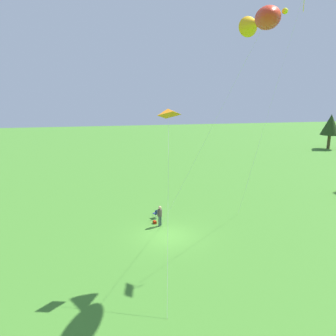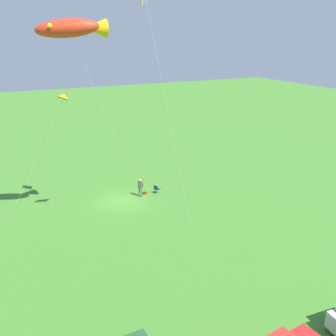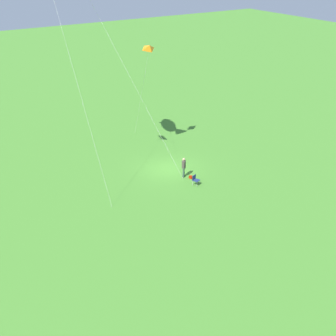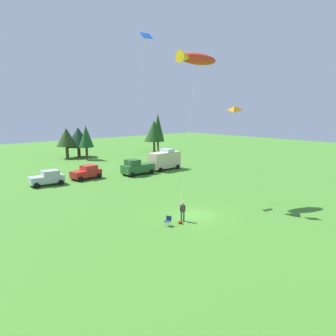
# 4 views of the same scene
# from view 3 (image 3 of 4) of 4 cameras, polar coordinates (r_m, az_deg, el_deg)

# --- Properties ---
(ground_plane) EXTENTS (160.00, 160.00, 0.00)m
(ground_plane) POSITION_cam_3_polar(r_m,az_deg,el_deg) (40.89, 0.01, -0.11)
(ground_plane) COLOR #427F2A
(person_kite_flyer) EXTENTS (0.50, 0.49, 1.74)m
(person_kite_flyer) POSITION_cam_3_polar(r_m,az_deg,el_deg) (39.11, 1.93, 0.26)
(person_kite_flyer) COLOR #3B5447
(person_kite_flyer) RESTS_ON ground
(folding_chair) EXTENTS (0.63, 0.63, 0.82)m
(folding_chair) POSITION_cam_3_polar(r_m,az_deg,el_deg) (38.13, 3.35, -1.37)
(folding_chair) COLOR navy
(folding_chair) RESTS_ON ground
(backpack_on_grass) EXTENTS (0.38, 0.32, 0.22)m
(backpack_on_grass) POSITION_cam_3_polar(r_m,az_deg,el_deg) (39.27, 2.82, -1.12)
(backpack_on_grass) COLOR #A21D05
(backpack_on_grass) RESTS_ON ground
(kite_delta_orange) EXTENTS (5.62, 1.67, 10.05)m
(kite_delta_orange) POSITION_cam_3_polar(r_m,az_deg,el_deg) (41.58, -2.24, 14.42)
(kite_delta_orange) COLOR orange
(kite_delta_orange) RESTS_ON ground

